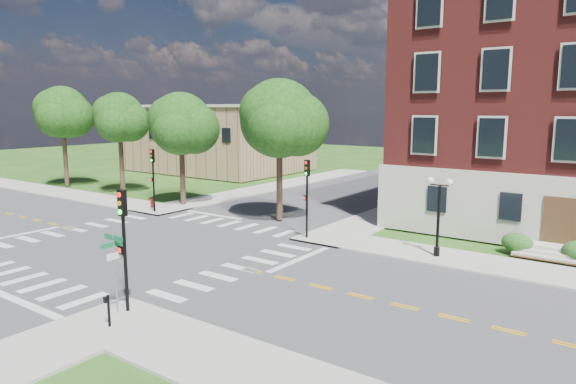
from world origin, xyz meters
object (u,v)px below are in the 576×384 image
Objects in this scene: traffic_signal_nw at (153,172)px; traffic_signal_se at (124,235)px; push_button_post at (108,309)px; fire_hydrant at (152,203)px; street_sign_pole at (115,258)px; twin_lamp_west at (439,212)px; traffic_signal_ne at (307,188)px.

traffic_signal_se is at bearing -43.03° from traffic_signal_nw.
push_button_post is 1.60× the size of fire_hydrant.
fire_hydrant is (-16.04, 15.08, -1.84)m from street_sign_pole.
traffic_signal_nw is 1.13× the size of twin_lamp_west.
push_button_post is at bearing -44.37° from traffic_signal_nw.
twin_lamp_west is 17.21m from push_button_post.
street_sign_pole is (-7.36, -14.86, -0.21)m from twin_lamp_west.
fire_hydrant is (-16.17, 14.72, -2.72)m from traffic_signal_se.
traffic_signal_nw reaches higher than street_sign_pole.
traffic_signal_ne is 14.15m from street_sign_pole.
traffic_signal_nw is at bearing 136.97° from traffic_signal_se.
push_button_post is at bearing -43.59° from fire_hydrant.
twin_lamp_west is at bearing 2.14° from traffic_signal_nw.
traffic_signal_se is 1.00× the size of traffic_signal_ne.
traffic_signal_ne reaches higher than twin_lamp_west.
push_button_post is 23.27m from fire_hydrant.
fire_hydrant is at bearing 136.41° from push_button_post.
push_button_post is (15.35, -15.01, -2.39)m from traffic_signal_nw.
street_sign_pole is at bearing 130.15° from push_button_post.
traffic_signal_se is at bearing -87.22° from traffic_signal_ne.
traffic_signal_se is 13.77m from traffic_signal_ne.
traffic_signal_nw is 21.60m from push_button_post.
street_sign_pole is at bearing -110.68° from traffic_signal_se.
fire_hydrant is at bearing 136.77° from street_sign_pole.
traffic_signal_se reaches higher than fire_hydrant.
traffic_signal_ne is at bearing 95.12° from push_button_post.
traffic_signal_nw is at bearing -34.47° from fire_hydrant.
push_button_post is at bearing -84.88° from traffic_signal_ne.
traffic_signal_ne is 7.96m from twin_lamp_west.
twin_lamp_west is 5.64× the size of fire_hydrant.
traffic_signal_nw is 1.55× the size of street_sign_pole.
traffic_signal_nw reaches higher than fire_hydrant.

